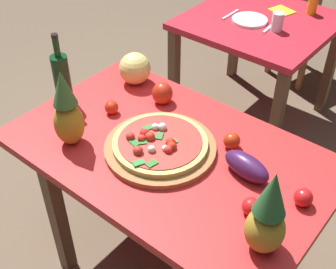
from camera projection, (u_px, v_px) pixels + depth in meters
ground_plane at (169, 256)px, 2.27m from camera, size 10.00×10.00×0.00m
display_table at (169, 165)px, 1.86m from camera, size 1.31×0.81×0.73m
background_table at (258, 35)px, 2.82m from camera, size 0.87×0.86×0.73m
dining_chair at (301, 21)px, 3.30m from camera, size 0.49×0.49×0.85m
pizza_board at (160, 148)px, 1.79m from camera, size 0.45×0.45×0.02m
pizza at (159, 143)px, 1.77m from camera, size 0.38×0.38×0.06m
wine_bottle at (62, 78)px, 1.98m from camera, size 0.08×0.08×0.34m
pineapple_left at (67, 112)px, 1.74m from camera, size 0.12×0.12×0.34m
pineapple_right at (267, 217)px, 1.34m from camera, size 0.13×0.13×0.33m
melon at (135, 69)px, 2.14m from camera, size 0.16×0.16×0.16m
bell_pepper at (162, 93)px, 2.03m from camera, size 0.10×0.10×0.11m
eggplant at (247, 166)px, 1.66m from camera, size 0.21×0.12×0.09m
tomato_by_bottle at (111, 107)px, 1.97m from camera, size 0.06×0.06×0.06m
tomato_near_board at (303, 197)px, 1.55m from camera, size 0.07×0.07×0.07m
tomato_beside_pepper at (251, 206)px, 1.52m from camera, size 0.07×0.07×0.07m
tomato_at_corner at (232, 141)px, 1.79m from camera, size 0.07×0.07×0.07m
drinking_glass_juice at (313, 5)px, 2.78m from camera, size 0.06×0.06×0.11m
drinking_glass_water at (277, 22)px, 2.59m from camera, size 0.07×0.07×0.11m
dinner_plate at (250, 20)px, 2.72m from camera, size 0.22×0.22×0.02m
fork_utensil at (230, 15)px, 2.79m from camera, size 0.02×0.18×0.01m
knife_utensil at (270, 27)px, 2.65m from camera, size 0.03×0.18×0.01m
napkin_folded at (282, 11)px, 2.84m from camera, size 0.17×0.16×0.01m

